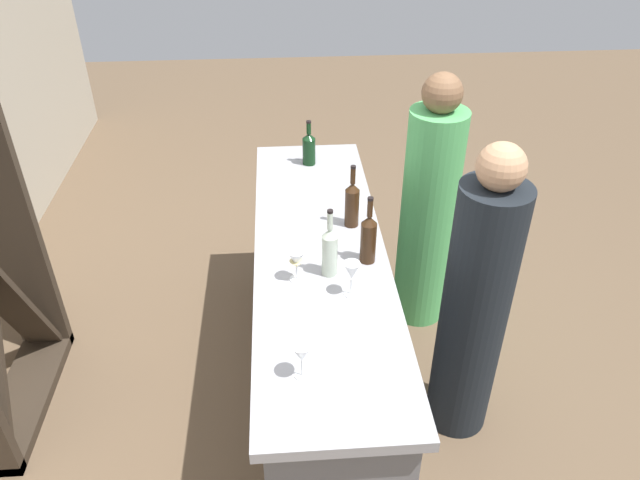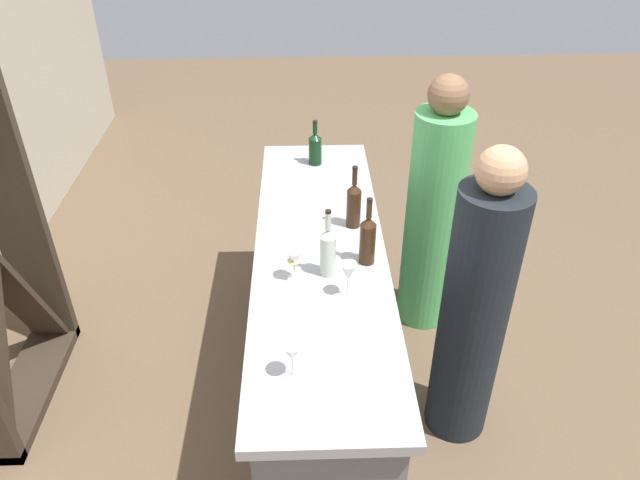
{
  "view_description": "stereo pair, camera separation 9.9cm",
  "coord_description": "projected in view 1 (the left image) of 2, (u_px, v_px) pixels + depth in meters",
  "views": [
    {
      "loc": [
        -2.38,
        0.18,
        2.66
      ],
      "look_at": [
        0.0,
        0.0,
        1.02
      ],
      "focal_mm": 33.97,
      "sensor_mm": 36.0,
      "label": 1
    },
    {
      "loc": [
        -2.38,
        0.08,
        2.66
      ],
      "look_at": [
        0.0,
        0.0,
        1.02
      ],
      "focal_mm": 33.97,
      "sensor_mm": 36.0,
      "label": 2
    }
  ],
  "objects": [
    {
      "name": "ground_plane",
      "position": [
        320.0,
        387.0,
        3.47
      ],
      "size": [
        12.0,
        12.0,
        0.0
      ],
      "primitive_type": "plane",
      "color": "brown"
    },
    {
      "name": "bar_counter",
      "position": [
        320.0,
        323.0,
        3.19
      ],
      "size": [
        2.28,
        0.63,
        0.97
      ],
      "color": "slate",
      "rests_on": "ground"
    },
    {
      "name": "wine_bottle_leftmost_clear_pale",
      "position": [
        330.0,
        250.0,
        2.69
      ],
      "size": [
        0.07,
        0.07,
        0.34
      ],
      "color": "#B7C6B2",
      "rests_on": "bar_counter"
    },
    {
      "name": "wine_bottle_second_left_amber_brown",
      "position": [
        368.0,
        238.0,
        2.77
      ],
      "size": [
        0.07,
        0.07,
        0.34
      ],
      "color": "#331E0F",
      "rests_on": "bar_counter"
    },
    {
      "name": "wine_bottle_center_amber_brown",
      "position": [
        352.0,
        203.0,
        3.02
      ],
      "size": [
        0.07,
        0.07,
        0.34
      ],
      "color": "#331E0F",
      "rests_on": "bar_counter"
    },
    {
      "name": "wine_bottle_second_right_dark_green",
      "position": [
        310.0,
        148.0,
        3.6
      ],
      "size": [
        0.08,
        0.08,
        0.28
      ],
      "color": "black",
      "rests_on": "bar_counter"
    },
    {
      "name": "wine_glass_near_left",
      "position": [
        352.0,
        272.0,
        2.57
      ],
      "size": [
        0.07,
        0.07,
        0.17
      ],
      "color": "white",
      "rests_on": "bar_counter"
    },
    {
      "name": "wine_glass_near_center",
      "position": [
        296.0,
        261.0,
        2.66
      ],
      "size": [
        0.07,
        0.07,
        0.15
      ],
      "color": "white",
      "rests_on": "bar_counter"
    },
    {
      "name": "wine_glass_near_right",
      "position": [
        302.0,
        354.0,
        2.18
      ],
      "size": [
        0.08,
        0.08,
        0.16
      ],
      "color": "white",
      "rests_on": "bar_counter"
    },
    {
      "name": "person_left_guest",
      "position": [
        428.0,
        214.0,
        3.59
      ],
      "size": [
        0.36,
        0.36,
        1.61
      ],
      "rotation": [
        0.0,
        0.0,
        1.65
      ],
      "color": "#4CA559",
      "rests_on": "ground"
    },
    {
      "name": "person_center_guest",
      "position": [
        474.0,
        309.0,
        2.88
      ],
      "size": [
        0.39,
        0.39,
        1.62
      ],
      "rotation": [
        0.0,
        0.0,
        1.33
      ],
      "color": "black",
      "rests_on": "ground"
    }
  ]
}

